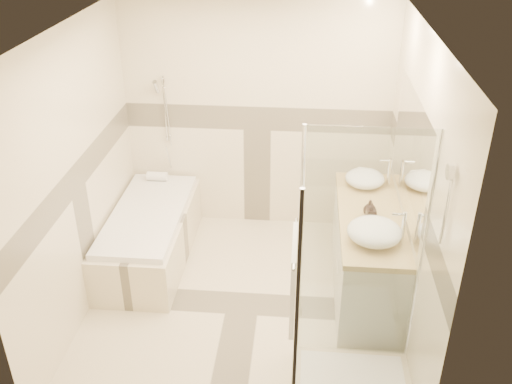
# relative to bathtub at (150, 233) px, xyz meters

# --- Properties ---
(room) EXTENTS (2.82, 3.02, 2.52)m
(room) POSITION_rel_bathtub_xyz_m (1.08, -0.64, 0.95)
(room) COLOR beige
(room) RESTS_ON ground
(bathtub) EXTENTS (0.75, 1.70, 0.56)m
(bathtub) POSITION_rel_bathtub_xyz_m (0.00, 0.00, 0.00)
(bathtub) COLOR beige
(bathtub) RESTS_ON ground
(vanity) EXTENTS (0.58, 1.62, 0.85)m
(vanity) POSITION_rel_bathtub_xyz_m (2.15, -0.35, 0.12)
(vanity) COLOR silver
(vanity) RESTS_ON ground
(shower_enclosure) EXTENTS (0.96, 0.93, 2.04)m
(shower_enclosure) POSITION_rel_bathtub_xyz_m (1.86, -1.62, 0.20)
(shower_enclosure) COLOR beige
(shower_enclosure) RESTS_ON ground
(vessel_sink_near) EXTENTS (0.38, 0.38, 0.15)m
(vessel_sink_near) POSITION_rel_bathtub_xyz_m (2.13, 0.20, 0.62)
(vessel_sink_near) COLOR white
(vessel_sink_near) RESTS_ON vanity
(vessel_sink_far) EXTENTS (0.45, 0.45, 0.18)m
(vessel_sink_far) POSITION_rel_bathtub_xyz_m (2.13, -0.79, 0.63)
(vessel_sink_far) COLOR white
(vessel_sink_far) RESTS_ON vanity
(faucet_near) EXTENTS (0.12, 0.03, 0.29)m
(faucet_near) POSITION_rel_bathtub_xyz_m (2.35, 0.20, 0.71)
(faucet_near) COLOR silver
(faucet_near) RESTS_ON vanity
(faucet_far) EXTENTS (0.12, 0.03, 0.28)m
(faucet_far) POSITION_rel_bathtub_xyz_m (2.35, -0.79, 0.71)
(faucet_far) COLOR silver
(faucet_far) RESTS_ON vanity
(amenity_bottle_a) EXTENTS (0.09, 0.09, 0.18)m
(amenity_bottle_a) POSITION_rel_bathtub_xyz_m (2.13, -0.48, 0.63)
(amenity_bottle_a) COLOR black
(amenity_bottle_a) RESTS_ON vanity
(amenity_bottle_b) EXTENTS (0.14, 0.14, 0.15)m
(amenity_bottle_b) POSITION_rel_bathtub_xyz_m (2.13, -0.37, 0.62)
(amenity_bottle_b) COLOR black
(amenity_bottle_b) RESTS_ON vanity
(folded_towels) EXTENTS (0.21, 0.29, 0.08)m
(folded_towels) POSITION_rel_bathtub_xyz_m (2.13, 0.29, 0.59)
(folded_towels) COLOR white
(folded_towels) RESTS_ON vanity
(rolled_towel) EXTENTS (0.22, 0.10, 0.10)m
(rolled_towel) POSITION_rel_bathtub_xyz_m (-0.06, 0.67, 0.30)
(rolled_towel) COLOR white
(rolled_towel) RESTS_ON bathtub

